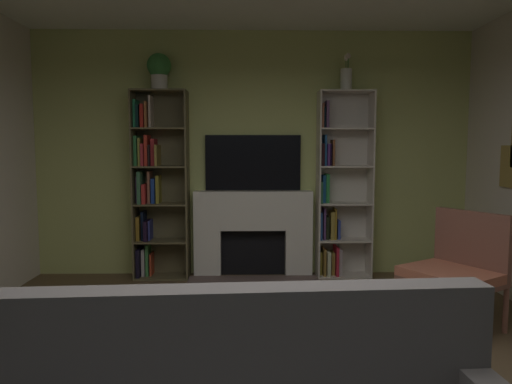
{
  "coord_description": "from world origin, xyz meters",
  "views": [
    {
      "loc": [
        -0.07,
        -2.55,
        1.53
      ],
      "look_at": [
        0.0,
        1.26,
        1.17
      ],
      "focal_mm": 33.29,
      "sensor_mm": 36.0,
      "label": 1
    }
  ],
  "objects_px": {
    "fireplace": "(253,231)",
    "coffee_table": "(248,369)",
    "bookshelf_left": "(155,184)",
    "potted_plant": "(159,69)",
    "vase_with_flowers": "(346,78)",
    "armchair": "(457,267)",
    "bookshelf_right": "(337,193)",
    "tv": "(253,163)"
  },
  "relations": [
    {
      "from": "bookshelf_left",
      "to": "armchair",
      "type": "bearing_deg",
      "value": -29.51
    },
    {
      "from": "tv",
      "to": "fireplace",
      "type": "bearing_deg",
      "value": -90.0
    },
    {
      "from": "armchair",
      "to": "bookshelf_left",
      "type": "bearing_deg",
      "value": 150.49
    },
    {
      "from": "armchair",
      "to": "tv",
      "type": "bearing_deg",
      "value": 135.02
    },
    {
      "from": "bookshelf_right",
      "to": "fireplace",
      "type": "bearing_deg",
      "value": -179.48
    },
    {
      "from": "vase_with_flowers",
      "to": "armchair",
      "type": "bearing_deg",
      "value": -68.01
    },
    {
      "from": "armchair",
      "to": "fireplace",
      "type": "bearing_deg",
      "value": 136.53
    },
    {
      "from": "coffee_table",
      "to": "bookshelf_left",
      "type": "bearing_deg",
      "value": 108.91
    },
    {
      "from": "bookshelf_left",
      "to": "armchair",
      "type": "relative_size",
      "value": 2.23
    },
    {
      "from": "tv",
      "to": "vase_with_flowers",
      "type": "height_order",
      "value": "vase_with_flowers"
    },
    {
      "from": "potted_plant",
      "to": "vase_with_flowers",
      "type": "height_order",
      "value": "vase_with_flowers"
    },
    {
      "from": "fireplace",
      "to": "bookshelf_left",
      "type": "bearing_deg",
      "value": -179.82
    },
    {
      "from": "tv",
      "to": "bookshelf_left",
      "type": "xyz_separation_m",
      "value": [
        -1.16,
        -0.09,
        -0.25
      ]
    },
    {
      "from": "bookshelf_right",
      "to": "potted_plant",
      "type": "height_order",
      "value": "potted_plant"
    },
    {
      "from": "potted_plant",
      "to": "armchair",
      "type": "bearing_deg",
      "value": -29.8
    },
    {
      "from": "potted_plant",
      "to": "coffee_table",
      "type": "xyz_separation_m",
      "value": [
        1.01,
        -3.15,
        -2.05
      ]
    },
    {
      "from": "vase_with_flowers",
      "to": "coffee_table",
      "type": "relative_size",
      "value": 0.56
    },
    {
      "from": "bookshelf_left",
      "to": "potted_plant",
      "type": "height_order",
      "value": "potted_plant"
    },
    {
      "from": "fireplace",
      "to": "coffee_table",
      "type": "bearing_deg",
      "value": -91.21
    },
    {
      "from": "potted_plant",
      "to": "vase_with_flowers",
      "type": "bearing_deg",
      "value": 0.03
    },
    {
      "from": "fireplace",
      "to": "potted_plant",
      "type": "xyz_separation_m",
      "value": [
        -1.07,
        -0.03,
        1.88
      ]
    },
    {
      "from": "bookshelf_right",
      "to": "coffee_table",
      "type": "height_order",
      "value": "bookshelf_right"
    },
    {
      "from": "bookshelf_left",
      "to": "potted_plant",
      "type": "distance_m",
      "value": 1.32
    },
    {
      "from": "fireplace",
      "to": "coffee_table",
      "type": "xyz_separation_m",
      "value": [
        -0.07,
        -3.18,
        -0.17
      ]
    },
    {
      "from": "tv",
      "to": "coffee_table",
      "type": "xyz_separation_m",
      "value": [
        -0.07,
        -3.27,
        -0.98
      ]
    },
    {
      "from": "armchair",
      "to": "coffee_table",
      "type": "height_order",
      "value": "armchair"
    },
    {
      "from": "tv",
      "to": "bookshelf_right",
      "type": "relative_size",
      "value": 0.52
    },
    {
      "from": "vase_with_flowers",
      "to": "armchair",
      "type": "relative_size",
      "value": 0.44
    },
    {
      "from": "coffee_table",
      "to": "armchair",
      "type": "bearing_deg",
      "value": 40.83
    },
    {
      "from": "bookshelf_right",
      "to": "coffee_table",
      "type": "relative_size",
      "value": 2.81
    },
    {
      "from": "tv",
      "to": "armchair",
      "type": "distance_m",
      "value": 2.58
    },
    {
      "from": "tv",
      "to": "armchair",
      "type": "bearing_deg",
      "value": -44.98
    },
    {
      "from": "coffee_table",
      "to": "bookshelf_right",
      "type": "bearing_deg",
      "value": 71.47
    },
    {
      "from": "potted_plant",
      "to": "armchair",
      "type": "xyz_separation_m",
      "value": [
        2.8,
        -1.6,
        -1.91
      ]
    },
    {
      "from": "bookshelf_right",
      "to": "armchair",
      "type": "xyz_separation_m",
      "value": [
        0.72,
        -1.64,
        -0.48
      ]
    },
    {
      "from": "vase_with_flowers",
      "to": "armchair",
      "type": "height_order",
      "value": "vase_with_flowers"
    },
    {
      "from": "bookshelf_left",
      "to": "armchair",
      "type": "distance_m",
      "value": 3.36
    },
    {
      "from": "potted_plant",
      "to": "vase_with_flowers",
      "type": "relative_size",
      "value": 0.97
    },
    {
      "from": "bookshelf_left",
      "to": "potted_plant",
      "type": "xyz_separation_m",
      "value": [
        0.08,
        -0.03,
        1.32
      ]
    },
    {
      "from": "vase_with_flowers",
      "to": "armchair",
      "type": "distance_m",
      "value": 2.51
    },
    {
      "from": "tv",
      "to": "coffee_table",
      "type": "bearing_deg",
      "value": -91.18
    },
    {
      "from": "fireplace",
      "to": "tv",
      "type": "xyz_separation_m",
      "value": [
        0.0,
        0.09,
        0.81
      ]
    }
  ]
}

